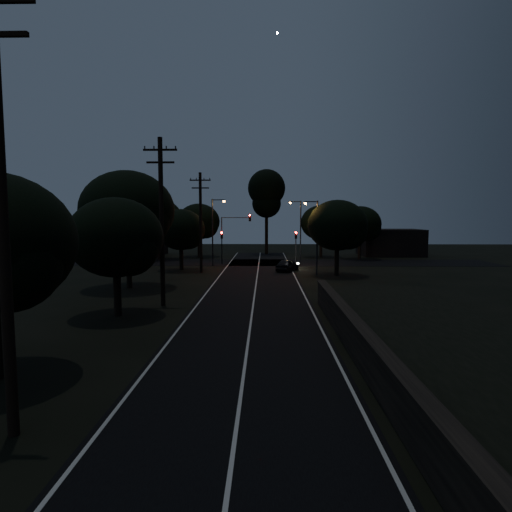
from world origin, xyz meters
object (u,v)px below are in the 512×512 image
object	(u,v)px
tall_pine	(267,193)
signal_left	(222,242)
utility_pole_mid	(162,219)
signal_mast	(235,229)
utility_pole_far	(201,221)
streetlight_c	(315,232)
signal_right	(296,242)
streetlight_b	(299,226)
streetlight_a	(214,227)
utility_pole_near	(1,203)
car	(287,265)

from	to	relation	value
tall_pine	signal_left	distance (m)	17.40
utility_pole_mid	signal_mast	xyz separation A→B (m)	(3.09, 24.99, -1.40)
utility_pole_far	streetlight_c	xyz separation A→B (m)	(11.83, -2.00, -1.13)
signal_left	signal_right	xyz separation A→B (m)	(9.20, 0.00, 0.00)
signal_mast	streetlight_b	bearing A→B (deg)	25.99
signal_right	utility_pole_mid	bearing A→B (deg)	-112.99
streetlight_a	utility_pole_far	bearing A→B (deg)	-96.59
streetlight_b	streetlight_c	distance (m)	14.01
signal_right	tall_pine	bearing A→B (deg)	103.49
utility_pole_mid	tall_pine	distance (m)	40.79
streetlight_a	signal_right	bearing A→B (deg)	11.34
utility_pole_near	streetlight_c	world-z (taller)	utility_pole_near
signal_right	streetlight_c	distance (m)	10.18
streetlight_a	car	size ratio (longest dim) A/B	2.03
streetlight_a	streetlight_b	bearing A→B (deg)	29.48
tall_pine	signal_right	bearing A→B (deg)	-76.51
streetlight_a	car	distance (m)	10.49
signal_mast	utility_pole_far	bearing A→B (deg)	-111.11
utility_pole_mid	tall_pine	world-z (taller)	tall_pine
utility_pole_near	utility_pole_far	xyz separation A→B (m)	(0.00, 34.00, -0.76)
signal_mast	signal_right	bearing A→B (deg)	-0.03
utility_pole_near	tall_pine	distance (m)	57.53
signal_right	utility_pole_near	bearing A→B (deg)	-104.17
signal_right	streetlight_b	size ratio (longest dim) A/B	0.51
utility_pole_far	streetlight_b	world-z (taller)	utility_pole_far
car	streetlight_a	bearing A→B (deg)	-6.29
utility_pole_mid	streetlight_b	bearing A→B (deg)	68.70
signal_left	car	world-z (taller)	signal_left
streetlight_c	car	bearing A→B (deg)	128.41
tall_pine	car	bearing A→B (deg)	-84.21
signal_left	streetlight_a	xyz separation A→B (m)	(-0.71, -1.99, 1.80)
streetlight_c	utility_pole_near	bearing A→B (deg)	-110.29
utility_pole_near	tall_pine	bearing A→B (deg)	83.00
streetlight_c	car	size ratio (longest dim) A/B	1.91
car	signal_left	bearing A→B (deg)	-18.00
utility_pole_mid	streetlight_a	size ratio (longest dim) A/B	1.38
utility_pole_mid	signal_right	world-z (taller)	utility_pole_mid
signal_left	streetlight_b	xyz separation A→B (m)	(9.91, 4.01, 1.80)
utility_pole_mid	car	world-z (taller)	utility_pole_mid
signal_mast	streetlight_c	bearing A→B (deg)	-48.81
streetlight_a	streetlight_c	size ratio (longest dim) A/B	1.07
signal_left	streetlight_a	bearing A→B (deg)	-109.59
signal_left	signal_mast	size ratio (longest dim) A/B	0.66
utility_pole_mid	signal_right	size ratio (longest dim) A/B	2.68
streetlight_c	car	distance (m)	5.61
utility_pole_mid	streetlight_a	world-z (taller)	utility_pole_mid
tall_pine	streetlight_a	world-z (taller)	tall_pine
signal_left	streetlight_c	world-z (taller)	streetlight_c
utility_pole_mid	signal_mast	distance (m)	25.22
utility_pole_near	signal_right	size ratio (longest dim) A/B	2.93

